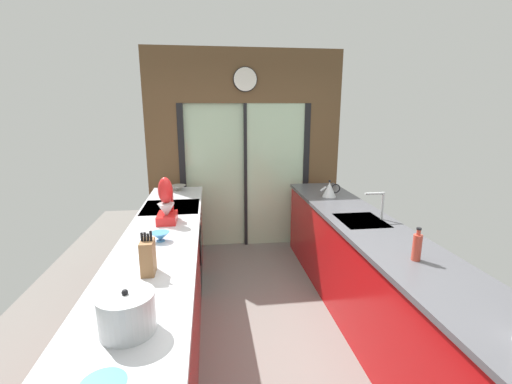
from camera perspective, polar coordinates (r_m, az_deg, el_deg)
The scene contains 13 objects.
ground_plane at distance 3.60m, azimuth 1.51°, elevation -19.19°, with size 5.04×7.60×0.02m, color slate.
back_wall_unit at distance 4.83m, azimuth -1.78°, elevation 8.66°, with size 2.64×0.12×2.70m.
left_counter_run at distance 2.95m, azimuth -15.44°, elevation -16.91°, with size 0.62×3.80×0.92m.
right_counter_run at distance 3.37m, azimuth 18.31°, elevation -13.10°, with size 0.62×3.80×0.92m.
sink_faucet at distance 3.42m, azimuth 19.52°, elevation -1.45°, with size 0.19×0.02×0.26m.
oven_range at distance 3.95m, azimuth -13.29°, elevation -8.85°, with size 0.60×0.60×0.92m.
mixing_bowl_mid at distance 2.85m, azimuth -15.33°, elevation -6.99°, with size 0.15×0.15×0.07m.
mixing_bowl_far at distance 4.49m, azimuth -12.54°, elevation 0.67°, with size 0.19×0.19×0.07m.
knife_block at distance 2.31m, azimuth -17.23°, elevation -10.06°, with size 0.08×0.14×0.28m.
stand_mixer at distance 3.26m, azimuth -14.40°, elevation -2.08°, with size 0.17×0.27×0.42m.
stock_pot at distance 1.80m, azimuth -20.33°, elevation -18.02°, with size 0.26×0.26×0.21m.
kettle at distance 4.18m, azimuth 11.90°, elevation 0.43°, with size 0.25×0.16×0.20m.
soap_bottle at distance 2.64m, azimuth 24.79°, elevation -8.10°, with size 0.06×0.06×0.23m.
Camera 1 is at (-0.49, -2.39, 1.93)m, focal length 24.51 mm.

